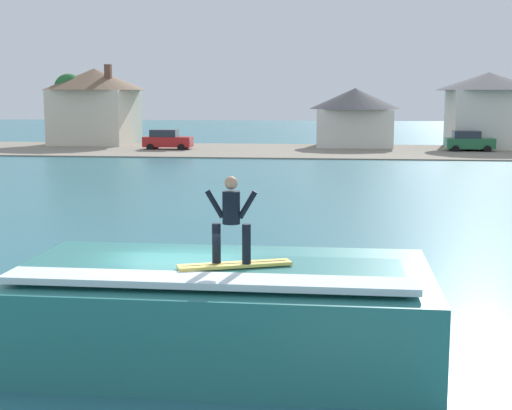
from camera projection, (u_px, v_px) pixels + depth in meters
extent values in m
plane|color=#2C6B78|center=(183.00, 346.00, 15.00)|extent=(260.00, 260.00, 0.00)
cube|color=#2C7A76|center=(222.00, 312.00, 14.41)|extent=(7.98, 4.61, 1.69)
cube|color=#2C7A76|center=(216.00, 271.00, 13.71)|extent=(6.78, 2.07, 0.19)
cube|color=white|center=(207.00, 281.00, 12.80)|extent=(7.18, 0.83, 0.12)
cube|color=#EAD159|center=(235.00, 265.00, 13.60)|extent=(2.08, 1.11, 0.06)
cube|color=black|center=(235.00, 263.00, 13.60)|extent=(1.81, 0.74, 0.01)
cylinder|color=black|center=(216.00, 243.00, 13.58)|extent=(0.16, 0.16, 0.73)
cylinder|color=black|center=(246.00, 244.00, 13.51)|extent=(0.16, 0.16, 0.73)
cylinder|color=black|center=(231.00, 208.00, 13.45)|extent=(0.32, 0.32, 0.59)
sphere|color=tan|center=(231.00, 183.00, 13.38)|extent=(0.24, 0.24, 0.24)
cylinder|color=black|center=(215.00, 204.00, 13.47)|extent=(0.36, 0.10, 0.53)
cylinder|color=black|center=(248.00, 205.00, 13.40)|extent=(0.36, 0.10, 0.53)
cube|color=gray|center=(309.00, 151.00, 65.99)|extent=(120.00, 16.51, 0.11)
cube|color=red|center=(168.00, 142.00, 67.25)|extent=(4.32, 1.84, 0.90)
cube|color=#262D38|center=(164.00, 133.00, 67.17)|extent=(2.38, 1.66, 0.64)
cylinder|color=black|center=(186.00, 146.00, 68.10)|extent=(0.64, 0.22, 0.64)
cylinder|color=black|center=(181.00, 148.00, 66.20)|extent=(0.64, 0.22, 0.64)
cylinder|color=black|center=(156.00, 146.00, 68.43)|extent=(0.64, 0.22, 0.64)
cylinder|color=black|center=(150.00, 147.00, 66.52)|extent=(0.64, 0.22, 0.64)
cube|color=#23663D|center=(470.00, 143.00, 65.09)|extent=(4.11, 1.94, 0.90)
cube|color=#262D38|center=(467.00, 134.00, 65.01)|extent=(2.26, 1.75, 0.64)
cylinder|color=black|center=(483.00, 148.00, 66.00)|extent=(0.64, 0.22, 0.64)
cylinder|color=black|center=(488.00, 149.00, 63.99)|extent=(0.64, 0.22, 0.64)
cylinder|color=black|center=(452.00, 148.00, 66.31)|extent=(0.64, 0.22, 0.64)
cylinder|color=black|center=(456.00, 149.00, 64.31)|extent=(0.64, 0.22, 0.64)
cube|color=beige|center=(96.00, 117.00, 74.57)|extent=(7.26, 8.27, 5.42)
cone|color=brown|center=(94.00, 79.00, 74.02)|extent=(10.25, 10.25, 2.11)
cube|color=brown|center=(108.00, 74.00, 72.52)|extent=(0.60, 0.60, 1.80)
cube|color=silver|center=(487.00, 119.00, 69.40)|extent=(6.86, 7.94, 5.38)
cone|color=#2D2D33|center=(489.00, 81.00, 68.88)|extent=(9.85, 9.85, 1.65)
cube|color=silver|center=(355.00, 128.00, 70.84)|extent=(6.97, 6.40, 3.65)
cone|color=#2D2D33|center=(355.00, 98.00, 70.43)|extent=(8.65, 8.65, 1.94)
cylinder|color=brown|center=(70.00, 121.00, 73.62)|extent=(0.48, 0.48, 4.70)
sphere|color=#25632D|center=(69.00, 88.00, 73.15)|extent=(2.89, 2.89, 2.89)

